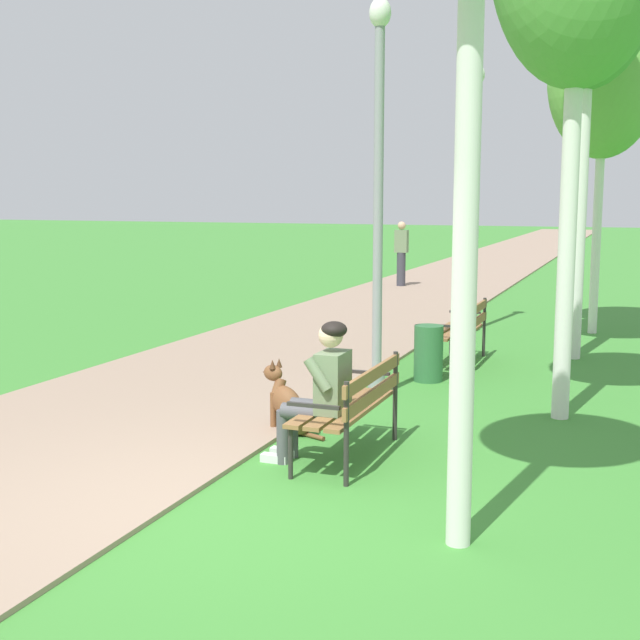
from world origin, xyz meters
The scene contains 11 objects.
ground_plane centered at (0.00, 0.00, 0.00)m, with size 120.00×120.00×0.00m, color #3D8433.
paved_path centered at (-2.11, 24.00, 0.02)m, with size 3.63×60.00×0.04m, color gray.
park_bench_near centered at (0.54, 1.48, 0.51)m, with size 0.55×1.50×0.85m.
park_bench_mid centered at (0.56, 5.98, 0.51)m, with size 0.55×1.50×0.85m.
person_seated_on_near_bench centered at (0.34, 1.24, 0.68)m, with size 0.74×0.49×1.25m.
dog_brown centered at (-0.29, 2.05, 0.26)m, with size 0.80×0.45×0.71m.
lamp_post_near centered at (0.03, 3.82, 2.28)m, with size 0.24×0.24×4.41m.
lamp_post_mid centered at (0.12, 8.93, 2.28)m, with size 0.24×0.24×4.41m.
birch_tree_fourth centered at (2.06, 9.44, 4.17)m, with size 1.78×1.79×5.49m.
litter_bin centered at (0.39, 4.80, 0.35)m, with size 0.36×0.36×0.70m, color #2D6638.
pedestrian_distant centered at (-2.89, 15.18, 0.84)m, with size 0.32×0.22×1.65m.
Camera 1 is at (2.87, -5.31, 2.29)m, focal length 47.49 mm.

